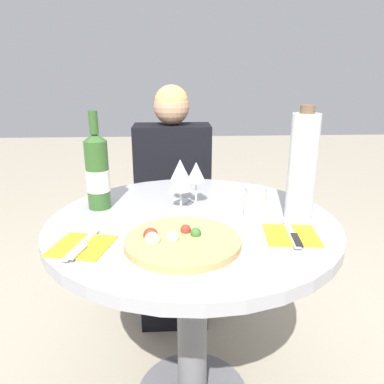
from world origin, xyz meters
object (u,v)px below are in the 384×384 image
object	(u,v)px
dining_table	(192,261)
chair_behind_diner	(173,222)
seated_diner	(173,217)
pizza_large	(181,241)
wine_bottle	(97,172)
tall_carafe	(302,167)

from	to	relation	value
dining_table	chair_behind_diner	distance (m)	0.78
seated_diner	pizza_large	size ratio (longest dim) A/B	3.54
seated_diner	wine_bottle	bearing A→B (deg)	63.14
dining_table	pizza_large	bearing A→B (deg)	-102.47
chair_behind_diner	pizza_large	size ratio (longest dim) A/B	2.66
tall_carafe	wine_bottle	bearing A→B (deg)	168.81
dining_table	seated_diner	bearing A→B (deg)	95.74
chair_behind_diner	wine_bottle	distance (m)	0.82
seated_diner	pizza_large	xyz separation A→B (m)	(0.02, -0.81, 0.25)
chair_behind_diner	tall_carafe	bearing A→B (deg)	117.82
seated_diner	tall_carafe	world-z (taller)	seated_diner
chair_behind_diner	wine_bottle	bearing A→B (deg)	68.25
pizza_large	seated_diner	bearing A→B (deg)	91.44
dining_table	chair_behind_diner	xyz separation A→B (m)	(-0.06, 0.76, -0.17)
chair_behind_diner	pizza_large	distance (m)	1.01
seated_diner	chair_behind_diner	bearing A→B (deg)	-90.00
seated_diner	tall_carafe	size ratio (longest dim) A/B	3.16
chair_behind_diner	tall_carafe	xyz separation A→B (m)	(0.41, -0.77, 0.50)
dining_table	wine_bottle	bearing A→B (deg)	159.03
dining_table	wine_bottle	distance (m)	0.44
pizza_large	tall_carafe	world-z (taller)	tall_carafe
seated_diner	pizza_large	world-z (taller)	seated_diner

